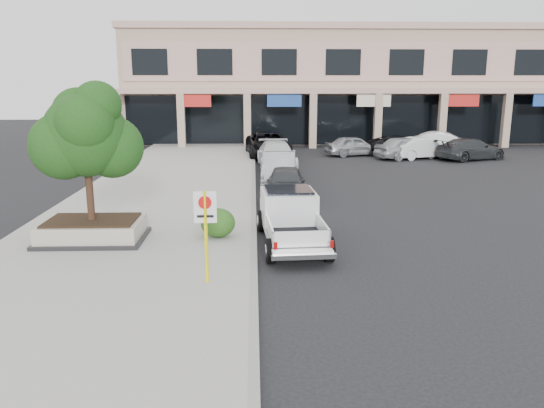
{
  "coord_description": "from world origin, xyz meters",
  "views": [
    {
      "loc": [
        -1.52,
        -13.64,
        4.99
      ],
      "look_at": [
        -1.0,
        1.5,
        1.49
      ],
      "focal_mm": 35.0,
      "sensor_mm": 36.0,
      "label": 1
    }
  ],
  "objects_px": {
    "lot_car_f": "(444,143)",
    "curb_car_d": "(268,145)",
    "pickup_truck": "(292,220)",
    "no_parking_sign": "(206,224)",
    "planter": "(93,230)",
    "lot_car_e": "(354,146)",
    "curb_car_c": "(276,155)",
    "curb_car_a": "(286,183)",
    "planter_tree": "(91,135)",
    "lot_car_b": "(422,148)",
    "curb_car_b": "(279,168)",
    "lot_car_d": "(401,145)",
    "lot_car_c": "(471,149)",
    "lot_car_a": "(407,148)"
  },
  "relations": [
    {
      "from": "curb_car_d",
      "to": "lot_car_e",
      "type": "distance_m",
      "value": 5.96
    },
    {
      "from": "curb_car_c",
      "to": "lot_car_c",
      "type": "xyz_separation_m",
      "value": [
        12.85,
        2.85,
        -0.06
      ]
    },
    {
      "from": "curb_car_a",
      "to": "lot_car_c",
      "type": "xyz_separation_m",
      "value": [
        12.8,
        11.39,
        0.01
      ]
    },
    {
      "from": "planter",
      "to": "no_parking_sign",
      "type": "bearing_deg",
      "value": -43.49
    },
    {
      "from": "pickup_truck",
      "to": "curb_car_b",
      "type": "relative_size",
      "value": 1.13
    },
    {
      "from": "no_parking_sign",
      "to": "lot_car_b",
      "type": "bearing_deg",
      "value": 60.96
    },
    {
      "from": "lot_car_b",
      "to": "lot_car_e",
      "type": "xyz_separation_m",
      "value": [
        -4.28,
        1.54,
        -0.02
      ]
    },
    {
      "from": "curb_car_b",
      "to": "lot_car_d",
      "type": "height_order",
      "value": "curb_car_b"
    },
    {
      "from": "curb_car_c",
      "to": "lot_car_b",
      "type": "relative_size",
      "value": 1.23
    },
    {
      "from": "curb_car_c",
      "to": "curb_car_a",
      "type": "bearing_deg",
      "value": -92.28
    },
    {
      "from": "planter",
      "to": "curb_car_d",
      "type": "height_order",
      "value": "curb_car_d"
    },
    {
      "from": "curb_car_a",
      "to": "lot_car_e",
      "type": "xyz_separation_m",
      "value": [
        5.52,
        13.6,
        -0.01
      ]
    },
    {
      "from": "planter",
      "to": "lot_car_e",
      "type": "xyz_separation_m",
      "value": [
        11.95,
        20.15,
        0.21
      ]
    },
    {
      "from": "lot_car_f",
      "to": "curb_car_c",
      "type": "bearing_deg",
      "value": 131.47
    },
    {
      "from": "curb_car_d",
      "to": "lot_car_c",
      "type": "bearing_deg",
      "value": -12.66
    },
    {
      "from": "curb_car_a",
      "to": "lot_car_f",
      "type": "relative_size",
      "value": 0.86
    },
    {
      "from": "curb_car_a",
      "to": "curb_car_b",
      "type": "height_order",
      "value": "curb_car_b"
    },
    {
      "from": "planter_tree",
      "to": "curb_car_b",
      "type": "height_order",
      "value": "planter_tree"
    },
    {
      "from": "planter_tree",
      "to": "lot_car_b",
      "type": "xyz_separation_m",
      "value": [
        16.1,
        18.46,
        -2.71
      ]
    },
    {
      "from": "lot_car_b",
      "to": "curb_car_d",
      "type": "bearing_deg",
      "value": 65.16
    },
    {
      "from": "curb_car_c",
      "to": "curb_car_d",
      "type": "distance_m",
      "value": 4.76
    },
    {
      "from": "lot_car_c",
      "to": "lot_car_e",
      "type": "bearing_deg",
      "value": 51.35
    },
    {
      "from": "planter_tree",
      "to": "lot_car_c",
      "type": "distance_m",
      "value": 26.24
    },
    {
      "from": "curb_car_d",
      "to": "lot_car_b",
      "type": "height_order",
      "value": "curb_car_d"
    },
    {
      "from": "no_parking_sign",
      "to": "pickup_truck",
      "type": "xyz_separation_m",
      "value": [
        2.35,
        3.49,
        -0.83
      ]
    },
    {
      "from": "lot_car_a",
      "to": "lot_car_e",
      "type": "height_order",
      "value": "lot_car_a"
    },
    {
      "from": "pickup_truck",
      "to": "lot_car_f",
      "type": "xyz_separation_m",
      "value": [
        12.2,
        20.86,
        -0.02
      ]
    },
    {
      "from": "curb_car_c",
      "to": "lot_car_d",
      "type": "bearing_deg",
      "value": 28.82
    },
    {
      "from": "planter_tree",
      "to": "lot_car_e",
      "type": "relative_size",
      "value": 1.0
    },
    {
      "from": "planter_tree",
      "to": "lot_car_e",
      "type": "height_order",
      "value": "planter_tree"
    },
    {
      "from": "lot_car_a",
      "to": "lot_car_b",
      "type": "xyz_separation_m",
      "value": [
        1.05,
        0.13,
        -0.05
      ]
    },
    {
      "from": "curb_car_c",
      "to": "lot_car_e",
      "type": "relative_size",
      "value": 1.31
    },
    {
      "from": "curb_car_a",
      "to": "curb_car_c",
      "type": "distance_m",
      "value": 8.54
    },
    {
      "from": "lot_car_f",
      "to": "lot_car_e",
      "type": "bearing_deg",
      "value": 111.24
    },
    {
      "from": "planter",
      "to": "lot_car_e",
      "type": "bearing_deg",
      "value": 59.32
    },
    {
      "from": "planter",
      "to": "pickup_truck",
      "type": "height_order",
      "value": "pickup_truck"
    },
    {
      "from": "lot_car_a",
      "to": "lot_car_d",
      "type": "bearing_deg",
      "value": -24.58
    },
    {
      "from": "pickup_truck",
      "to": "lot_car_d",
      "type": "distance_m",
      "value": 22.66
    },
    {
      "from": "lot_car_f",
      "to": "curb_car_a",
      "type": "bearing_deg",
      "value": 156.26
    },
    {
      "from": "curb_car_d",
      "to": "lot_car_f",
      "type": "bearing_deg",
      "value": -0.64
    },
    {
      "from": "no_parking_sign",
      "to": "pickup_truck",
      "type": "height_order",
      "value": "no_parking_sign"
    },
    {
      "from": "pickup_truck",
      "to": "curb_car_a",
      "type": "bearing_deg",
      "value": 84.76
    },
    {
      "from": "curb_car_c",
      "to": "lot_car_b",
      "type": "distance_m",
      "value": 10.46
    },
    {
      "from": "lot_car_f",
      "to": "curb_car_d",
      "type": "bearing_deg",
      "value": 110.43
    },
    {
      "from": "curb_car_b",
      "to": "curb_car_d",
      "type": "distance_m",
      "value": 9.43
    },
    {
      "from": "curb_car_d",
      "to": "pickup_truck",
      "type": "bearing_deg",
      "value": -93.91
    },
    {
      "from": "curb_car_c",
      "to": "lot_car_a",
      "type": "xyz_separation_m",
      "value": [
        8.8,
        3.39,
        -0.01
      ]
    },
    {
      "from": "no_parking_sign",
      "to": "lot_car_f",
      "type": "distance_m",
      "value": 28.37
    },
    {
      "from": "curb_car_c",
      "to": "lot_car_a",
      "type": "bearing_deg",
      "value": 18.49
    },
    {
      "from": "lot_car_a",
      "to": "lot_car_e",
      "type": "bearing_deg",
      "value": 42.47
    }
  ]
}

